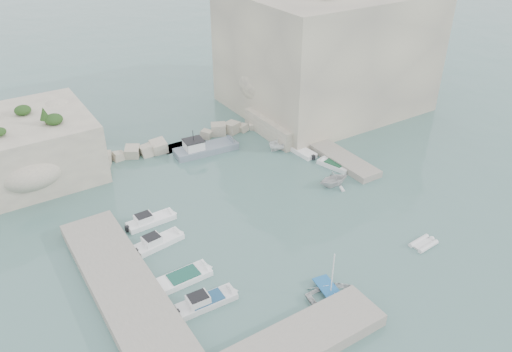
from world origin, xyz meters
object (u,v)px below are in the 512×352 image
tender_east_b (334,167)px  motorboat_a (152,223)px  motorboat_b (159,244)px  inflatable_dinghy (423,245)px  tender_east_d (283,149)px  motorboat_c (184,280)px  rowboat (330,296)px  tender_east_c (300,152)px  motorboat_d (207,304)px  work_boat (206,152)px  tender_east_a (333,185)px

tender_east_b → motorboat_a: bearing=70.7°
motorboat_b → motorboat_a: bearing=71.7°
inflatable_dinghy → tender_east_d: tender_east_d is taller
motorboat_c → rowboat: bearing=-42.8°
motorboat_b → tender_east_c: size_ratio=1.01×
motorboat_b → inflatable_dinghy: size_ratio=1.83×
tender_east_c → tender_east_d: (-1.24, 2.07, 0.00)m
motorboat_d → tender_east_c: motorboat_d is taller
tender_east_d → motorboat_a: bearing=109.1°
tender_east_c → inflatable_dinghy: bearing=172.0°
rowboat → motorboat_a: bearing=35.1°
motorboat_d → work_boat: size_ratio=0.62×
motorboat_b → rowboat: motorboat_b is taller
rowboat → work_boat: work_boat is taller
motorboat_c → rowboat: (9.53, -8.38, 0.00)m
inflatable_dinghy → work_boat: work_boat is taller
tender_east_a → tender_east_c: (1.60, 8.39, 0.00)m
tender_east_d → motorboat_c: bearing=128.5°
rowboat → inflatable_dinghy: (11.82, 0.41, 0.00)m
tender_east_d → motorboat_d: bearing=134.9°
motorboat_a → work_boat: (11.83, 10.61, 0.00)m
work_boat → tender_east_c: bearing=-28.4°
motorboat_a → motorboat_c: size_ratio=1.02×
rowboat → tender_east_a: (11.60, 13.35, 0.00)m
tender_east_a → tender_east_d: tender_east_a is taller
inflatable_dinghy → rowboat: bearing=178.0°
motorboat_b → work_boat: bearing=41.2°
tender_east_c → rowboat: bearing=144.4°
work_boat → motorboat_c: bearing=-117.3°
motorboat_d → tender_east_d: (21.15, 19.10, 0.00)m
rowboat → motorboat_c: bearing=57.6°
tender_east_a → work_boat: size_ratio=0.43×
motorboat_d → tender_east_d: 28.50m
motorboat_b → motorboat_d: (0.20, -9.41, 0.00)m
motorboat_c → work_boat: (12.66, 19.99, 0.00)m
tender_east_c → tender_east_d: tender_east_d is taller
inflatable_dinghy → work_boat: (-8.70, 27.96, 0.00)m
motorboat_d → work_boat: 26.68m
tender_east_a → inflatable_dinghy: bearing=-174.6°
rowboat → inflatable_dinghy: bearing=-79.1°
motorboat_b → tender_east_b: bearing=-1.7°
motorboat_d → tender_east_a: size_ratio=1.45×
motorboat_c → tender_east_c: size_ratio=1.03×
rowboat → tender_east_b: 21.94m
rowboat → tender_east_c: size_ratio=0.83×
work_boat → tender_east_a: bearing=-55.6°
rowboat → tender_east_b: bearing=-32.1°
motorboat_c → tender_east_b: (23.95, 8.16, 0.00)m
tender_east_d → work_boat: bearing=65.5°
tender_east_d → work_boat: size_ratio=0.47×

